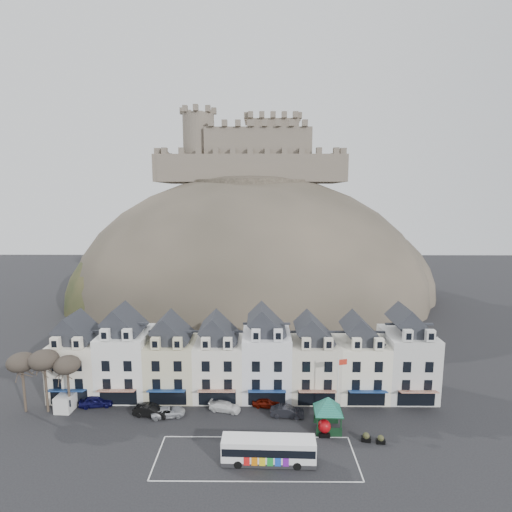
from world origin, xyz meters
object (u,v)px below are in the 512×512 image
Objects in this scene: flagpole at (339,385)px; car_navy at (97,401)px; car_black at (151,411)px; red_buoy at (324,427)px; car_silver at (168,412)px; white_van at (70,398)px; car_white at (225,406)px; bus at (269,449)px; car_maroon at (266,402)px; bus_shelter at (328,404)px; car_charcoal at (287,411)px.

flagpole is 1.86× the size of car_navy.
red_buoy is at bearing -89.54° from car_black.
red_buoy is 20.21m from car_silver.
car_white is at bearing 0.11° from white_van.
white_van is 21.44m from car_white.
red_buoy is 5.59m from flagpole.
bus is at bearing -124.83° from car_navy.
white_van is at bearing 158.72° from bus.
red_buoy is at bearing -113.47° from car_silver.
flagpole reaches higher than car_maroon.
car_white is at bearing 163.87° from bus_shelter.
car_navy is at bearing 172.15° from bus_shelter.
white_van is 12.10m from car_black.
car_charcoal is (15.60, 0.00, 0.11)m from car_silver.
car_maroon is (26.99, -0.09, -0.46)m from white_van.
red_buoy is at bearing 38.03° from bus.
bus_shelter is 6.21m from car_charcoal.
white_van reaches higher than car_maroon.
car_maroon is (15.16, 2.41, -0.11)m from car_black.
bus is 1.21× the size of flagpole.
bus is 2.68× the size of car_maroon.
bus_shelter is 0.81× the size of flagpole.
white_van reaches higher than car_charcoal.
bus is 2.06× the size of white_van.
car_navy is 0.98× the size of car_black.
car_black is at bearing 174.66° from bus_shelter.
car_charcoal is at bearing -101.98° from car_silver.
bus reaches higher than car_black.
bus is at bearing -137.34° from flagpole.
red_buoy is at bearing -129.02° from car_charcoal.
white_van is at bearing 169.10° from red_buoy.
car_white is at bearing 120.24° from bus.
bus_shelter is 34.97m from white_van.
car_navy is 23.31m from car_maroon.
bus_shelter is at bearing -110.06° from car_silver.
car_navy is 1.19× the size of car_maroon.
car_black is 9.67m from car_white.
car_black is at bearing -115.26° from car_navy.
white_van is 29.78m from car_charcoal.
car_silver is (2.25, 0.00, -0.15)m from car_black.
car_silver is at bearing 146.94° from bus.
car_white is at bearing 85.33° from car_charcoal.
red_buoy is 0.46× the size of car_white.
car_maroon reaches higher than car_white.
car_silver is 1.14× the size of car_maroon.
bus_shelter is at bearing -115.34° from car_maroon.
car_navy is (-30.20, 6.45, -0.24)m from red_buoy.
bus_shelter is 14.03m from car_white.
bus_shelter is 1.59× the size of car_white.
flagpole is (9.13, 8.41, 3.24)m from bus.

